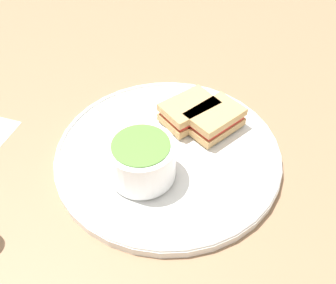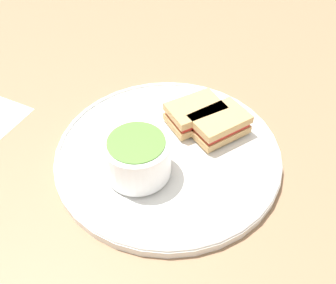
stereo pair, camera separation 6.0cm
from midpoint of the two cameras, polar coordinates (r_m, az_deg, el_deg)
The scene contains 6 objects.
ground_plane at distance 0.62m, azimuth 2.75°, elevation -2.35°, with size 2.40×2.40×0.00m, color #8E6B4C.
plate at distance 0.61m, azimuth 2.78°, elevation -1.77°, with size 0.35×0.35×0.02m.
soup_bowl at distance 0.56m, azimuth -1.48°, elevation -2.25°, with size 0.10×0.10×0.06m.
spoon at distance 0.60m, azimuth -5.15°, elevation -1.65°, with size 0.07×0.09×0.01m.
sandwich_half_near at distance 0.63m, azimuth 10.12°, elevation 2.47°, with size 0.08×0.10×0.03m.
sandwich_half_far at distance 0.65m, azimuth 6.61°, elevation 4.02°, with size 0.08×0.10×0.03m.
Camera 2 is at (-0.30, 0.30, 0.46)m, focal length 42.00 mm.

